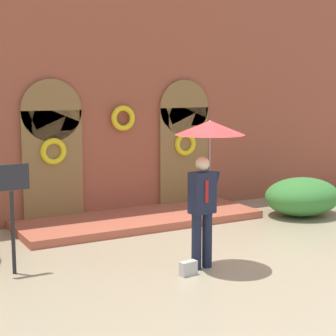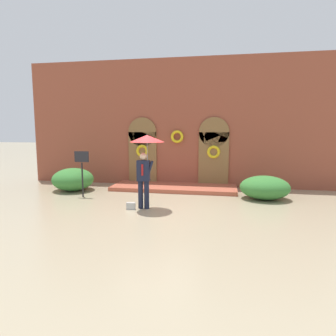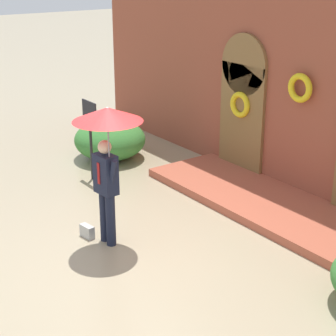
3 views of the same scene
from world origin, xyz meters
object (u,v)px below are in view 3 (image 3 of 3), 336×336
at_px(handbag, 87,231).
at_px(shrub_left, 110,140).
at_px(person_with_umbrella, 107,135).
at_px(sign_post, 90,127).

xyz_separation_m(handbag, shrub_left, (-3.26, 2.38, 0.36)).
height_order(person_with_umbrella, shrub_left, person_with_umbrella).
relative_size(handbag, sign_post, 0.16).
height_order(person_with_umbrella, sign_post, person_with_umbrella).
height_order(handbag, shrub_left, shrub_left).
xyz_separation_m(person_with_umbrella, handbag, (-0.47, -0.20, -1.80)).
relative_size(sign_post, shrub_left, 1.02).
relative_size(person_with_umbrella, handbag, 8.44).
distance_m(handbag, sign_post, 2.91).
xyz_separation_m(person_with_umbrella, sign_post, (-2.80, 1.18, -0.75)).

